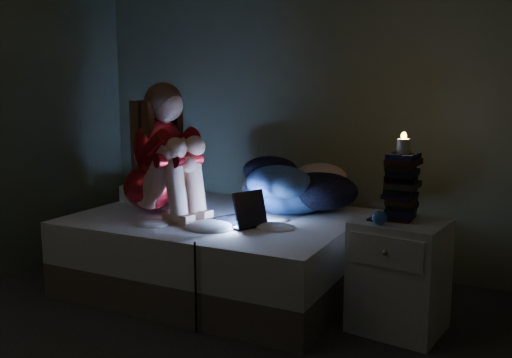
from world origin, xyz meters
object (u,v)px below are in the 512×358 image
Objects in this scene: bed at (217,251)px; woman at (151,149)px; laptop at (235,205)px; nightstand at (399,276)px; candle at (403,149)px; phone at (377,219)px.

bed is 2.03× the size of woman.
laptop is at bearing 11.54° from woman.
woman is 1.83m from nightstand.
laptop reaches higher than nightstand.
candle reaches higher than nightstand.
woman is 1.62m from phone.
candle reaches higher than laptop.
phone is at bearing 20.19° from laptop.
bed is 1.24m from phone.
bed is 0.47m from laptop.
bed is 13.17× the size of phone.
woman is at bearing -178.13° from candle.
nightstand is at bearing 11.28° from woman.
woman is at bearing -171.45° from nightstand.
woman is 2.63× the size of laptop.
candle is at bearing 38.00° from phone.
woman is at bearing 176.58° from phone.
nightstand reaches higher than bed.
phone is at bearing 9.59° from woman.
candle reaches higher than bed.
phone is (0.93, -0.04, 0.02)m from laptop.
candle is 0.41m from phone.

